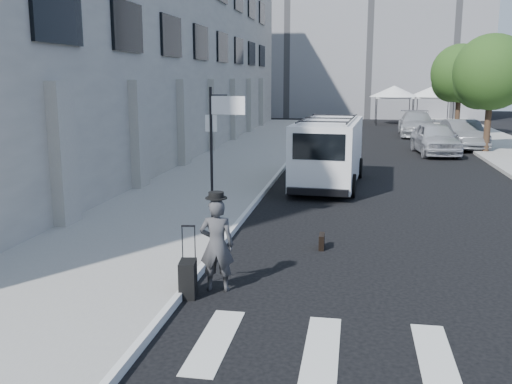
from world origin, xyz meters
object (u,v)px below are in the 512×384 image
at_px(suitcase, 188,279).
at_px(cargo_van, 329,152).
at_px(parked_car_c, 417,124).
at_px(businessman, 217,245).
at_px(briefcase, 322,241).
at_px(parked_car_a, 435,139).
at_px(parked_car_b, 463,134).

height_order(suitcase, cargo_van, cargo_van).
bearing_deg(parked_car_c, businessman, -100.46).
bearing_deg(businessman, suitcase, 36.29).
distance_m(briefcase, parked_car_a, 18.04).
distance_m(cargo_van, parked_car_c, 19.50).
bearing_deg(briefcase, suitcase, -124.00).
xyz_separation_m(businessman, suitcase, (-0.44, -0.40, -0.53)).
bearing_deg(suitcase, parked_car_b, 60.83).
bearing_deg(parked_car_a, parked_car_c, 85.22).
height_order(briefcase, parked_car_b, parked_car_b).
relative_size(parked_car_b, parked_car_c, 0.85).
relative_size(briefcase, cargo_van, 0.07).
xyz_separation_m(suitcase, parked_car_b, (8.70, 23.52, 0.45)).
relative_size(parked_car_a, parked_car_b, 1.00).
bearing_deg(parked_car_b, cargo_van, -125.53).
height_order(businessman, parked_car_c, businessman).
distance_m(briefcase, cargo_van, 8.10).
distance_m(briefcase, parked_car_c, 27.30).
height_order(businessman, parked_car_b, businessman).
bearing_deg(parked_car_a, businessman, -112.37).
distance_m(parked_car_a, parked_car_c, 9.48).
distance_m(briefcase, suitcase, 4.02).
relative_size(briefcase, parked_car_c, 0.08).
height_order(briefcase, parked_car_a, parked_car_a).
bearing_deg(businessman, parked_car_b, -115.25).
distance_m(cargo_van, parked_car_b, 13.89).
xyz_separation_m(cargo_van, parked_car_c, (4.95, 18.86, -0.41)).
bearing_deg(cargo_van, briefcase, -84.64).
bearing_deg(parked_car_b, parked_car_a, -129.56).
distance_m(businessman, briefcase, 3.51).
xyz_separation_m(briefcase, suitcase, (-2.20, -3.36, 0.17)).
distance_m(businessman, parked_car_a, 21.36).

